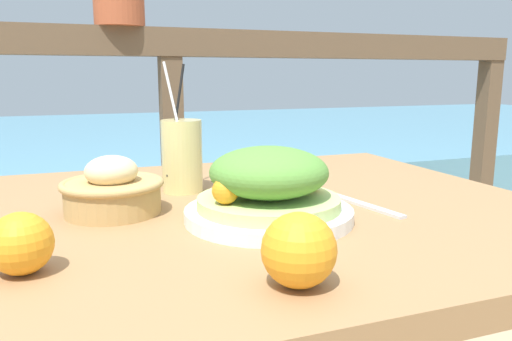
{
  "coord_description": "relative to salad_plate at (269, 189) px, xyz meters",
  "views": [
    {
      "loc": [
        -0.32,
        -0.79,
        0.98
      ],
      "look_at": [
        -0.02,
        0.0,
        0.82
      ],
      "focal_mm": 35.0,
      "sensor_mm": 36.0,
      "label": 1
    }
  ],
  "objects": [
    {
      "name": "bread_basket",
      "position": [
        -0.22,
        0.13,
        -0.01
      ],
      "size": [
        0.17,
        0.17,
        0.1
      ],
      "color": "tan",
      "rests_on": "patio_table"
    },
    {
      "name": "drink_glass",
      "position": [
        -0.08,
        0.24,
        0.02
      ],
      "size": [
        0.08,
        0.08,
        0.25
      ],
      "color": "#DBCC7F",
      "rests_on": "patio_table"
    },
    {
      "name": "salad_plate",
      "position": [
        0.0,
        0.0,
        0.0
      ],
      "size": [
        0.26,
        0.26,
        0.12
      ],
      "color": "white",
      "rests_on": "patio_table"
    },
    {
      "name": "sea_backdrop",
      "position": [
        0.04,
        3.47,
        -0.55
      ],
      "size": [
        12.0,
        4.0,
        0.52
      ],
      "color": "#568EA8",
      "rests_on": "ground_plane"
    },
    {
      "name": "orange_near_glass",
      "position": [
        -0.34,
        -0.1,
        -0.01
      ],
      "size": [
        0.07,
        0.07,
        0.07
      ],
      "color": "orange",
      "rests_on": "patio_table"
    },
    {
      "name": "knife",
      "position": [
        0.19,
        0.02,
        -0.05
      ],
      "size": [
        0.05,
        0.18,
        0.0
      ],
      "color": "silver",
      "rests_on": "patio_table"
    },
    {
      "name": "orange_near_basket",
      "position": [
        -0.06,
        -0.24,
        -0.01
      ],
      "size": [
        0.08,
        0.08,
        0.08
      ],
      "color": "orange",
      "rests_on": "patio_table"
    },
    {
      "name": "railing_fence",
      "position": [
        0.04,
        0.97,
        0.03
      ],
      "size": [
        2.8,
        0.08,
        1.13
      ],
      "color": "brown",
      "rests_on": "ground_plane"
    },
    {
      "name": "patio_table",
      "position": [
        0.04,
        0.1,
        -0.16
      ],
      "size": [
        0.96,
        0.87,
        0.76
      ],
      "color": "#997047",
      "rests_on": "ground_plane"
    }
  ]
}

